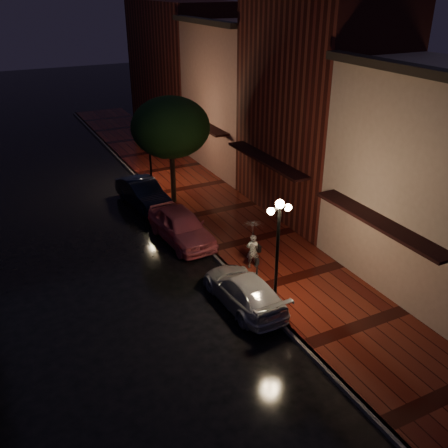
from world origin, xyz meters
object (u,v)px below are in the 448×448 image
silver_car (244,290)px  street_tree (171,129)px  pink_car (181,226)px  navy_car (143,193)px  streetlamp_far (149,145)px  streetlamp_near (278,247)px  woman_with_umbrella (253,237)px  parking_meter (257,272)px

silver_car → street_tree: bearing=-98.1°
pink_car → navy_car: bearing=89.6°
streetlamp_far → street_tree: street_tree is taller
streetlamp_near → street_tree: 11.12m
navy_car → woman_with_umbrella: woman_with_umbrella is taller
streetlamp_near → parking_meter: bearing=100.8°
pink_car → parking_meter: (0.88, -5.59, 0.27)m
streetlamp_near → streetlamp_far: size_ratio=1.00×
pink_car → navy_car: pink_car is taller
streetlamp_near → navy_car: streetlamp_near is taller
navy_car → pink_car: bearing=-93.1°
streetlamp_far → silver_car: bearing=-94.1°
streetlamp_far → street_tree: bearing=-85.1°
navy_car → woman_with_umbrella: bearing=-83.5°
streetlamp_far → parking_meter: size_ratio=2.86×
street_tree → pink_car: 5.72m
streetlamp_near → parking_meter: (-0.20, 1.04, -1.54)m
silver_car → woman_with_umbrella: (1.57, 2.09, 0.93)m
pink_car → parking_meter: size_ratio=3.07×
street_tree → parking_meter: bearing=-92.6°
navy_car → parking_meter: 10.50m
pink_car → parking_meter: parking_meter is taller
navy_car → woman_with_umbrella: size_ratio=2.07×
streetlamp_near → silver_car: (-0.95, 0.71, -1.96)m
streetlamp_far → pink_car: (-1.08, -7.36, -1.81)m
street_tree → parking_meter: street_tree is taller
street_tree → woman_with_umbrella: bearing=-87.5°
streetlamp_near → silver_car: size_ratio=0.98×
streetlamp_near → parking_meter: 1.87m
pink_car → navy_car: (-0.27, 4.83, -0.06)m
silver_car → streetlamp_far: bearing=-95.5°
pink_car → streetlamp_near: bearing=-84.3°
streetlamp_near → navy_car: bearing=96.7°
parking_meter → navy_car: bearing=111.3°
streetlamp_near → pink_car: bearing=99.2°
street_tree → navy_car: (-1.61, 0.48, -3.51)m
street_tree → parking_meter: (-0.46, -9.95, -3.18)m
streetlamp_near → street_tree: size_ratio=0.74×
parking_meter → pink_car: bearing=113.9°
pink_car → silver_car: bearing=-92.3°
pink_car → parking_meter: bearing=-84.6°
silver_car → woman_with_umbrella: 2.77m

